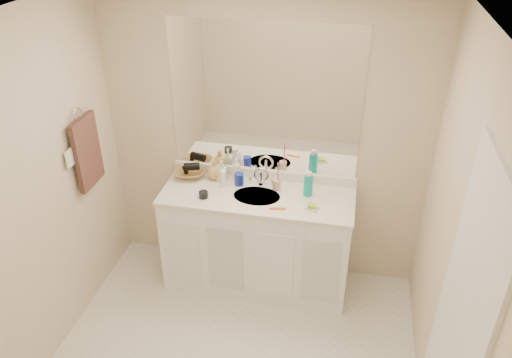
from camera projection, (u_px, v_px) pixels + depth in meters
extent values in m
cube|color=white|center=(213.00, 30.00, 2.27)|extent=(2.60, 2.60, 0.02)
cube|color=beige|center=(264.00, 143.00, 3.98)|extent=(2.60, 0.02, 2.40)
cube|color=beige|center=(21.00, 215.00, 3.11)|extent=(0.02, 2.60, 2.40)
cube|color=beige|center=(458.00, 271.00, 2.66)|extent=(0.02, 2.60, 2.40)
cube|color=white|center=(257.00, 241.00, 4.14)|extent=(1.50, 0.55, 0.85)
cube|color=white|center=(257.00, 196.00, 3.92)|extent=(1.52, 0.57, 0.03)
cube|color=white|center=(264.00, 174.00, 4.11)|extent=(1.52, 0.03, 0.08)
cylinder|color=#B9B2A2|center=(257.00, 197.00, 3.90)|extent=(0.37, 0.37, 0.02)
cylinder|color=silver|center=(261.00, 178.00, 4.02)|extent=(0.02, 0.02, 0.11)
cube|color=white|center=(264.00, 101.00, 3.79)|extent=(1.48, 0.01, 1.20)
cylinder|color=#16299B|center=(239.00, 179.00, 4.01)|extent=(0.08, 0.08, 0.10)
cylinder|color=#CCB390|center=(277.00, 185.00, 3.95)|extent=(0.08, 0.08, 0.08)
cylinder|color=#E53C61|center=(278.00, 173.00, 3.90)|extent=(0.01, 0.04, 0.20)
cylinder|color=#0DA6A4|center=(308.00, 186.00, 3.87)|extent=(0.09, 0.09, 0.17)
cube|color=silver|center=(312.00, 208.00, 3.74)|extent=(0.12, 0.10, 0.01)
cube|color=#9FD133|center=(312.00, 206.00, 3.73)|extent=(0.07, 0.05, 0.02)
cube|color=#E85318|center=(278.00, 209.00, 3.73)|extent=(0.13, 0.04, 0.01)
cylinder|color=black|center=(203.00, 195.00, 3.86)|extent=(0.09, 0.09, 0.05)
cylinder|color=white|center=(223.00, 179.00, 3.98)|extent=(0.06, 0.06, 0.14)
imported|color=white|center=(236.00, 169.00, 4.07)|extent=(0.09, 0.09, 0.19)
imported|color=beige|center=(222.00, 170.00, 4.06)|extent=(0.09, 0.09, 0.18)
imported|color=tan|center=(215.00, 169.00, 4.09)|extent=(0.16, 0.16, 0.17)
imported|color=olive|center=(190.00, 172.00, 4.15)|extent=(0.31, 0.31, 0.06)
cylinder|color=black|center=(192.00, 166.00, 4.12)|extent=(0.14, 0.10, 0.06)
torus|color=silver|center=(77.00, 115.00, 3.58)|extent=(0.01, 0.11, 0.11)
cube|color=#321E1B|center=(87.00, 152.00, 3.73)|extent=(0.04, 0.32, 0.55)
cube|color=white|center=(69.00, 158.00, 3.54)|extent=(0.01, 0.08, 0.13)
cube|color=white|center=(455.00, 340.00, 2.51)|extent=(0.02, 0.82, 2.00)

